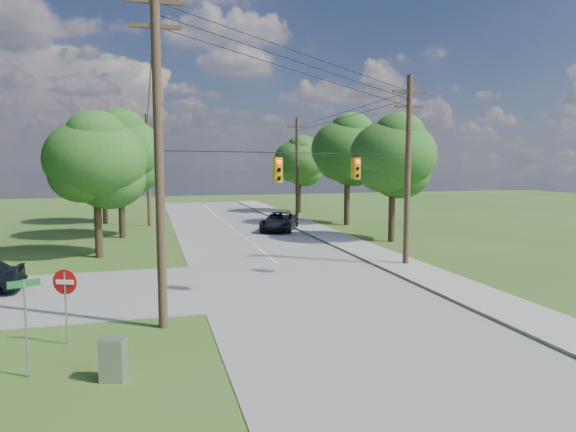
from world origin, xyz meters
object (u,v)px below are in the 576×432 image
object	(u,v)px
do_not_enter_sign	(65,290)
pole_north_w	(148,169)
pole_sw	(159,150)
pole_ne	(408,168)
control_cabinet	(113,360)
pole_north_e	(297,168)
car_main_north	(279,222)

from	to	relation	value
do_not_enter_sign	pole_north_w	bearing A→B (deg)	107.99
pole_sw	pole_ne	size ratio (longest dim) A/B	1.14
control_cabinet	pole_ne	bearing A→B (deg)	55.54
pole_north_e	control_cabinet	size ratio (longest dim) A/B	8.64
control_cabinet	pole_north_e	bearing A→B (deg)	83.36
pole_sw	pole_north_w	bearing A→B (deg)	90.77
pole_north_w	car_main_north	xyz separation A→B (m)	(10.50, -6.36, -4.33)
pole_north_e	control_cabinet	bearing A→B (deg)	-113.79
pole_ne	pole_north_w	bearing A→B (deg)	122.29
pole_ne	control_cabinet	bearing A→B (deg)	-141.61
pole_sw	pole_north_w	size ratio (longest dim) A/B	1.20
pole_sw	pole_ne	world-z (taller)	pole_sw
pole_north_e	pole_sw	bearing A→B (deg)	-114.52
pole_ne	car_main_north	distance (m)	16.67
pole_north_e	pole_ne	bearing A→B (deg)	-90.00
car_main_north	pole_sw	bearing A→B (deg)	-89.04
pole_north_w	do_not_enter_sign	distance (m)	30.84
pole_north_w	car_main_north	size ratio (longest dim) A/B	1.81
pole_north_e	car_main_north	xyz separation A→B (m)	(-3.40, -6.36, -4.33)
car_main_north	do_not_enter_sign	size ratio (longest dim) A/B	2.26
car_main_north	do_not_enter_sign	xyz separation A→B (m)	(-13.11, -24.18, 0.98)
car_main_north	do_not_enter_sign	world-z (taller)	do_not_enter_sign
control_cabinet	car_main_north	bearing A→B (deg)	84.41
pole_north_e	do_not_enter_sign	world-z (taller)	pole_north_e
pole_sw	control_cabinet	world-z (taller)	pole_sw
pole_north_e	pole_north_w	size ratio (longest dim) A/B	1.00
control_cabinet	pole_sw	bearing A→B (deg)	88.71
pole_sw	do_not_enter_sign	world-z (taller)	pole_sw
control_cabinet	do_not_enter_sign	xyz separation A→B (m)	(-1.61, 3.26, 1.20)
control_cabinet	do_not_enter_sign	size ratio (longest dim) A/B	0.47
car_main_north	control_cabinet	xyz separation A→B (m)	(-11.50, -27.45, -0.22)
control_cabinet	do_not_enter_sign	bearing A→B (deg)	133.39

